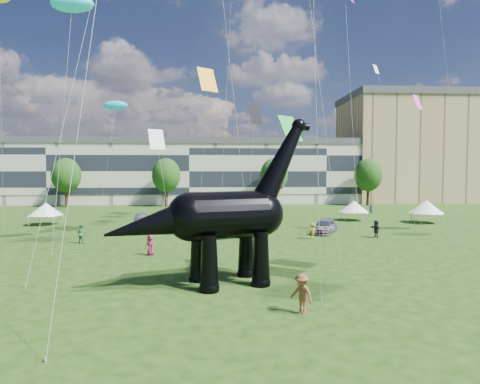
{
  "coord_description": "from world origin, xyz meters",
  "views": [
    {
      "loc": [
        -2.83,
        -21.41,
        6.54
      ],
      "look_at": [
        -1.07,
        8.0,
        5.0
      ],
      "focal_mm": 30.0,
      "sensor_mm": 36.0,
      "label": 1
    }
  ],
  "objects": [
    {
      "name": "apartment_block",
      "position": [
        40.0,
        65.0,
        11.0
      ],
      "size": [
        28.0,
        18.0,
        22.0
      ],
      "primitive_type": "cube",
      "color": "tan",
      "rests_on": "ground"
    },
    {
      "name": "gazebo_left",
      "position": [
        -23.51,
        28.36,
        1.89
      ],
      "size": [
        3.97,
        3.97,
        2.69
      ],
      "rotation": [
        0.0,
        0.0,
        -0.03
      ],
      "color": "white",
      "rests_on": "ground"
    },
    {
      "name": "car_grey",
      "position": [
        -5.67,
        25.31,
        0.69
      ],
      "size": [
        4.31,
        1.88,
        1.38
      ],
      "primitive_type": "imported",
      "rotation": [
        0.0,
        0.0,
        1.67
      ],
      "color": "gray",
      "rests_on": "ground"
    },
    {
      "name": "tree_far_left",
      "position": [
        -30.0,
        53.0,
        6.29
      ],
      "size": [
        5.2,
        5.2,
        9.44
      ],
      "color": "#382314",
      "rests_on": "ground"
    },
    {
      "name": "visitors",
      "position": [
        0.5,
        12.16,
        0.87
      ],
      "size": [
        41.58,
        41.22,
        1.89
      ],
      "color": "brown",
      "rests_on": "ground"
    },
    {
      "name": "ground",
      "position": [
        0.0,
        0.0,
        0.0
      ],
      "size": [
        220.0,
        220.0,
        0.0
      ],
      "primitive_type": "plane",
      "color": "#16330C",
      "rests_on": "ground"
    },
    {
      "name": "gazebo_far",
      "position": [
        23.62,
        27.43,
        2.03
      ],
      "size": [
        5.29,
        5.29,
        2.89
      ],
      "rotation": [
        0.0,
        0.0,
        -0.34
      ],
      "color": "white",
      "rests_on": "ground"
    },
    {
      "name": "dinosaur_sculpture",
      "position": [
        -2.61,
        1.5,
        3.82
      ],
      "size": [
        12.27,
        5.54,
        10.12
      ],
      "rotation": [
        0.0,
        0.0,
        0.31
      ],
      "color": "black",
      "rests_on": "ground"
    },
    {
      "name": "terrace_row",
      "position": [
        -8.0,
        62.0,
        6.0
      ],
      "size": [
        78.0,
        11.0,
        12.0
      ],
      "primitive_type": "cube",
      "color": "beige",
      "rests_on": "ground"
    },
    {
      "name": "kites",
      "position": [
        -0.45,
        22.64,
        21.39
      ],
      "size": [
        61.88,
        51.69,
        26.79
      ],
      "color": "#E20F44",
      "rests_on": "ground"
    },
    {
      "name": "tree_mid_right",
      "position": [
        8.0,
        53.0,
        6.29
      ],
      "size": [
        5.2,
        5.2,
        9.44
      ],
      "color": "#382314",
      "rests_on": "ground"
    },
    {
      "name": "car_dark",
      "position": [
        8.55,
        19.9,
        0.69
      ],
      "size": [
        3.92,
        5.1,
        1.38
      ],
      "primitive_type": "imported",
      "rotation": [
        0.0,
        0.0,
        -0.49
      ],
      "color": "#595960",
      "rests_on": "ground"
    },
    {
      "name": "tree_mid_left",
      "position": [
        -12.0,
        53.0,
        6.29
      ],
      "size": [
        5.2,
        5.2,
        9.44
      ],
      "color": "#382314",
      "rests_on": "ground"
    },
    {
      "name": "gazebo_near",
      "position": [
        15.39,
        30.42,
        1.83
      ],
      "size": [
        4.28,
        4.28,
        2.61
      ],
      "rotation": [
        0.0,
        0.0,
        -0.16
      ],
      "color": "white",
      "rests_on": "ground"
    },
    {
      "name": "car_silver",
      "position": [
        -11.88,
        27.67,
        0.76
      ],
      "size": [
        2.86,
        4.78,
        1.52
      ],
      "primitive_type": "imported",
      "rotation": [
        0.0,
        0.0,
        0.25
      ],
      "color": "#B9B9BE",
      "rests_on": "ground"
    },
    {
      "name": "tree_far_right",
      "position": [
        26.0,
        53.0,
        6.29
      ],
      "size": [
        5.2,
        5.2,
        9.44
      ],
      "color": "#382314",
      "rests_on": "ground"
    },
    {
      "name": "car_white",
      "position": [
        -6.16,
        25.34,
        0.71
      ],
      "size": [
        5.6,
        3.83,
        1.42
      ],
      "primitive_type": "imported",
      "rotation": [
        0.0,
        0.0,
        1.26
      ],
      "color": "silver",
      "rests_on": "ground"
    }
  ]
}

